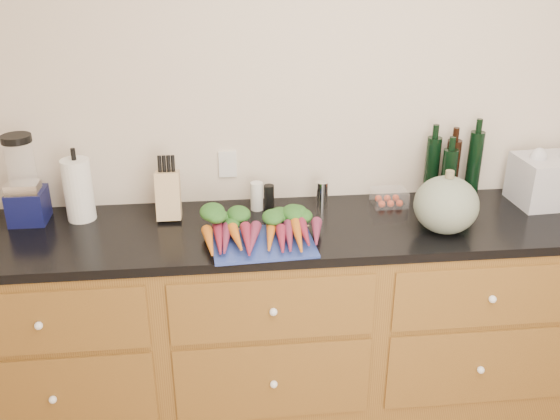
{
  "coord_description": "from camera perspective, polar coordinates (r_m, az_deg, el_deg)",
  "views": [
    {
      "loc": [
        -0.64,
        -1.08,
        2.11
      ],
      "look_at": [
        -0.4,
        1.2,
        1.06
      ],
      "focal_mm": 40.0,
      "sensor_mm": 36.0,
      "label": 1
    }
  ],
  "objects": [
    {
      "name": "grocery_bag",
      "position": [
        3.1,
        23.36,
        2.5
      ],
      "size": [
        0.31,
        0.26,
        0.22
      ],
      "primitive_type": null,
      "rotation": [
        0.0,
        0.0,
        0.07
      ],
      "color": "silver",
      "rests_on": "countertop"
    },
    {
      "name": "grinder_pepper",
      "position": [
        2.8,
        -1.01,
        1.18
      ],
      "size": [
        0.05,
        0.05,
        0.11
      ],
      "primitive_type": "cylinder",
      "color": "black",
      "rests_on": "countertop"
    },
    {
      "name": "bottles",
      "position": [
        2.98,
        15.44,
        3.58
      ],
      "size": [
        0.27,
        0.14,
        0.32
      ],
      "color": "black",
      "rests_on": "countertop"
    },
    {
      "name": "tomato_box",
      "position": [
        2.9,
        9.95,
        1.14
      ],
      "size": [
        0.15,
        0.12,
        0.07
      ],
      "primitive_type": "cube",
      "color": "white",
      "rests_on": "countertop"
    },
    {
      "name": "squash",
      "position": [
        2.66,
        14.95,
        0.46
      ],
      "size": [
        0.27,
        0.27,
        0.24
      ],
      "primitive_type": "ellipsoid",
      "color": "#5C6958",
      "rests_on": "countertop"
    },
    {
      "name": "grinder_salt",
      "position": [
        2.8,
        -2.13,
        1.27
      ],
      "size": [
        0.06,
        0.06,
        0.13
      ],
      "primitive_type": "cylinder",
      "color": "silver",
      "rests_on": "countertop"
    },
    {
      "name": "blender_appliance",
      "position": [
        2.85,
        -22.34,
        2.16
      ],
      "size": [
        0.15,
        0.15,
        0.39
      ],
      "color": "#0E1142",
      "rests_on": "countertop"
    },
    {
      "name": "cabinets",
      "position": [
        2.97,
        7.63,
        -9.65
      ],
      "size": [
        3.6,
        0.64,
        0.9
      ],
      "color": "brown",
      "rests_on": "ground"
    },
    {
      "name": "canister_chrome",
      "position": [
        2.83,
        3.87,
        1.43
      ],
      "size": [
        0.05,
        0.05,
        0.12
      ],
      "primitive_type": "cylinder",
      "color": "silver",
      "rests_on": "countertop"
    },
    {
      "name": "knife_block",
      "position": [
        2.75,
        -10.17,
        1.34
      ],
      "size": [
        0.1,
        0.1,
        0.21
      ],
      "primitive_type": "cube",
      "color": "tan",
      "rests_on": "countertop"
    },
    {
      "name": "countertop",
      "position": [
        2.74,
        8.15,
        -1.44
      ],
      "size": [
        3.64,
        0.62,
        0.04
      ],
      "primitive_type": "cube",
      "color": "black",
      "rests_on": "cabinets"
    },
    {
      "name": "wall_back",
      "position": [
        2.9,
        7.1,
        8.15
      ],
      "size": [
        4.1,
        0.05,
        2.6
      ],
      "primitive_type": "cube",
      "color": "beige",
      "rests_on": "ground"
    },
    {
      "name": "paper_towel",
      "position": [
        2.81,
        -17.95,
        1.76
      ],
      "size": [
        0.12,
        0.12,
        0.27
      ],
      "primitive_type": "cylinder",
      "color": "white",
      "rests_on": "countertop"
    },
    {
      "name": "carrots",
      "position": [
        2.54,
        -1.67,
        -1.89
      ],
      "size": [
        0.47,
        0.34,
        0.07
      ],
      "color": "#D06718",
      "rests_on": "cutting_board"
    },
    {
      "name": "cutting_board",
      "position": [
        2.51,
        -1.58,
        -3.02
      ],
      "size": [
        0.42,
        0.33,
        0.01
      ],
      "primitive_type": "cube",
      "rotation": [
        0.0,
        0.0,
        0.06
      ],
      "color": "navy",
      "rests_on": "countertop"
    }
  ]
}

